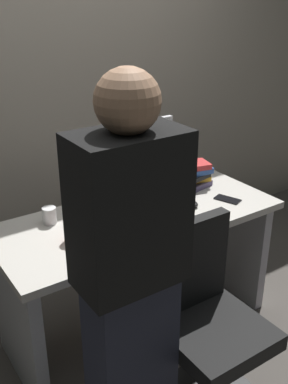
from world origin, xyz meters
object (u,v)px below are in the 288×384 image
Objects in this scene: office_chair at (206,331)px; desk at (139,250)px; mouse at (191,203)px; keyboard at (151,219)px; cell_phone at (228,199)px; monitor at (132,159)px; cup_by_monitor at (50,216)px; person_at_desk at (130,282)px; cup_near_keyboard at (72,233)px; book_stack at (194,175)px.

desk is at bearing 85.61° from office_chair.
keyboard is at bearing -176.38° from mouse.
keyboard is at bearing 154.73° from cell_phone.
keyboard is 2.99× the size of cell_phone.
office_chair is at bearing -94.39° from desk.
mouse is (0.24, -0.23, -0.24)m from monitor.
cup_by_monitor is (-0.73, 0.25, 0.03)m from mouse.
person_at_desk is 18.67× the size of cup_near_keyboard.
desk is 1.65× the size of office_chair.
monitor is 0.57m from cup_near_keyboard.
cell_phone is at bearing -14.30° from desk.
cell_phone reaches higher than desk.
cell_phone is (0.52, -0.13, 0.23)m from desk.
cup_by_monitor is (-0.43, 0.17, 0.27)m from desk.
cup_near_keyboard is (-0.37, 0.56, 0.36)m from office_chair.
keyboard is at bearing 48.45° from person_at_desk.
book_stack is (0.92, -0.04, 0.03)m from cup_by_monitor.
cell_phone is (0.50, -0.04, -0.01)m from keyboard.
person_at_desk reaches higher than mouse.
person_at_desk is 0.92m from monitor.
book_stack reaches higher than cup_by_monitor.
book_stack reaches higher than keyboard.
cell_phone is (0.96, 0.47, -0.09)m from person_at_desk.
desk is 17.61× the size of cup_near_keyboard.
cup_near_keyboard is at bearing 123.30° from office_chair.
mouse reaches higher than cell_phone.
keyboard reaches higher than cell_phone.
person_at_desk reaches higher than keyboard.
monitor reaches higher than cell_phone.
cup_by_monitor is at bearing 148.43° from keyboard.
person_at_desk reaches higher than desk.
cup_by_monitor is at bearing 89.69° from person_at_desk.
monitor is 2.54× the size of book_stack.
cell_phone is at bearing -17.78° from cup_by_monitor.
cup_by_monitor reaches higher than mouse.
keyboard is at bearing -4.34° from cup_near_keyboard.
cup_near_keyboard is 0.61× the size of cell_phone.
person_at_desk reaches higher than cup_by_monitor.
person_at_desk is 16.39× the size of mouse.
person_at_desk reaches higher than book_stack.
cup_near_keyboard is at bearing -168.20° from book_stack.
cell_phone is (0.03, -0.26, -0.07)m from book_stack.
monitor is (0.06, 0.16, 0.48)m from desk.
office_chair is 0.96m from cup_by_monitor.
desk is 0.51m from monitor.
office_chair reaches higher than cell_phone.
cup_near_keyboard is (-0.42, -0.06, 0.27)m from desk.
monitor is 0.54m from cup_by_monitor.
cell_phone is at bearing 40.90° from office_chair.
monitor is at bearing 78.91° from keyboard.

